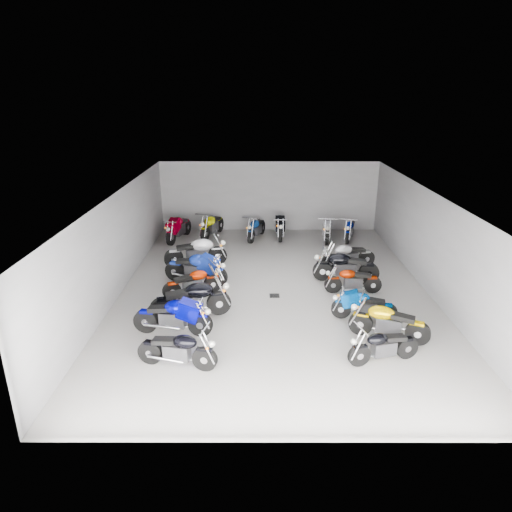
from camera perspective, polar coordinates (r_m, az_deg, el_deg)
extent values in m
plane|color=gray|center=(15.15, 2.26, -4.20)|extent=(14.00, 14.00, 0.00)
cube|color=gray|center=(21.33, 1.64, 7.46)|extent=(10.00, 0.10, 3.20)
cube|color=gray|center=(15.22, -16.83, 1.49)|extent=(0.10, 14.00, 3.20)
cube|color=gray|center=(15.59, 21.03, 1.44)|extent=(0.10, 14.00, 3.20)
cube|color=black|center=(14.15, 2.43, 7.79)|extent=(10.00, 14.00, 0.04)
cube|color=black|center=(14.69, 2.33, -4.98)|extent=(0.32, 0.32, 0.01)
cylinder|color=black|center=(10.96, -6.42, -12.67)|extent=(0.62, 0.25, 0.60)
cylinder|color=black|center=(11.43, -13.07, -11.63)|extent=(0.62, 0.27, 0.60)
cube|color=#2D2D30|center=(11.13, -9.85, -11.75)|extent=(0.66, 0.41, 0.38)
ellipsoid|color=black|center=(10.90, -8.91, -10.55)|extent=(0.71, 0.51, 0.34)
cube|color=black|center=(11.10, -11.40, -10.35)|extent=(0.62, 0.38, 0.17)
cylinder|color=black|center=(12.36, -6.97, -8.50)|extent=(0.68, 0.22, 0.67)
cylinder|color=black|center=(12.80, -13.60, -7.91)|extent=(0.68, 0.24, 0.67)
cube|color=#2D2D30|center=(12.51, -10.37, -7.79)|extent=(0.71, 0.40, 0.42)
ellipsoid|color=#01028B|center=(12.29, -9.44, -6.50)|extent=(0.76, 0.50, 0.37)
cube|color=black|center=(12.48, -11.92, -6.47)|extent=(0.67, 0.37, 0.19)
cylinder|color=black|center=(13.42, -4.66, -5.90)|extent=(0.73, 0.32, 0.72)
cylinder|color=black|center=(13.28, -11.62, -6.56)|extent=(0.74, 0.34, 0.72)
cube|color=#2D2D30|center=(13.27, -8.14, -5.80)|extent=(0.79, 0.51, 0.45)
ellipsoid|color=black|center=(13.15, -7.15, -4.29)|extent=(0.85, 0.62, 0.40)
cube|color=black|center=(13.12, -9.77, -4.71)|extent=(0.74, 0.47, 0.20)
cylinder|color=black|center=(14.88, -5.47, -3.50)|extent=(0.59, 0.36, 0.59)
cylinder|color=black|center=(14.54, -10.47, -4.34)|extent=(0.60, 0.38, 0.59)
cube|color=#2D2D30|center=(14.66, -7.96, -3.59)|extent=(0.66, 0.51, 0.37)
ellipsoid|color=#A21D00|center=(14.60, -7.25, -2.39)|extent=(0.73, 0.60, 0.33)
cube|color=black|center=(14.49, -9.12, -2.83)|extent=(0.62, 0.47, 0.17)
cylinder|color=black|center=(15.31, -4.84, -2.59)|extent=(0.71, 0.35, 0.70)
cylinder|color=black|center=(15.96, -10.08, -1.87)|extent=(0.71, 0.37, 0.70)
cube|color=#2D2D30|center=(15.58, -7.54, -1.85)|extent=(0.78, 0.53, 0.44)
ellipsoid|color=#1632AB|center=(15.35, -6.79, -0.75)|extent=(0.84, 0.65, 0.39)
cube|color=black|center=(15.62, -8.74, -0.65)|extent=(0.73, 0.50, 0.20)
cylinder|color=black|center=(17.21, -4.85, 0.03)|extent=(0.73, 0.28, 0.71)
cylinder|color=black|center=(17.13, -10.23, -0.32)|extent=(0.73, 0.30, 0.71)
cube|color=#2D2D30|center=(17.12, -7.55, 0.21)|extent=(0.78, 0.47, 0.45)
ellipsoid|color=silver|center=(17.02, -6.78, 1.40)|extent=(0.83, 0.58, 0.40)
cube|color=black|center=(17.00, -8.80, 1.12)|extent=(0.73, 0.44, 0.20)
cylinder|color=black|center=(11.33, 12.78, -12.02)|extent=(0.57, 0.26, 0.56)
cylinder|color=black|center=(11.93, 18.32, -10.84)|extent=(0.58, 0.28, 0.56)
cube|color=#2D2D30|center=(11.57, 15.67, -11.05)|extent=(0.62, 0.41, 0.35)
ellipsoid|color=black|center=(11.34, 14.94, -10.01)|extent=(0.67, 0.50, 0.32)
cube|color=black|center=(11.59, 17.00, -9.74)|extent=(0.58, 0.38, 0.16)
cylinder|color=black|center=(12.65, 12.93, -8.24)|extent=(0.65, 0.35, 0.64)
cylinder|color=black|center=(12.59, 19.56, -9.09)|extent=(0.65, 0.37, 0.64)
cube|color=#2D2D30|center=(12.55, 16.28, -8.28)|extent=(0.72, 0.51, 0.40)
ellipsoid|color=#C49900|center=(12.42, 15.40, -6.83)|extent=(0.78, 0.62, 0.36)
cube|color=black|center=(12.42, 17.88, -7.32)|extent=(0.67, 0.48, 0.18)
cylinder|color=black|center=(13.43, 10.58, -6.51)|extent=(0.58, 0.23, 0.57)
cylinder|color=black|center=(13.50, 16.09, -6.86)|extent=(0.58, 0.25, 0.57)
cube|color=#2D2D30|center=(13.41, 13.37, -6.35)|extent=(0.62, 0.38, 0.36)
ellipsoid|color=navy|center=(13.28, 12.62, -5.19)|extent=(0.66, 0.47, 0.32)
cube|color=black|center=(13.32, 14.68, -5.46)|extent=(0.58, 0.35, 0.16)
cylinder|color=black|center=(15.00, 9.60, -3.56)|extent=(0.57, 0.12, 0.57)
cylinder|color=black|center=(15.27, 14.37, -3.49)|extent=(0.57, 0.14, 0.57)
cube|color=#2D2D30|center=(15.08, 12.03, -3.22)|extent=(0.58, 0.27, 0.36)
ellipsoid|color=#791700|center=(14.94, 11.37, -2.23)|extent=(0.61, 0.36, 0.32)
cube|color=black|center=(15.05, 13.15, -2.33)|extent=(0.54, 0.25, 0.16)
cylinder|color=black|center=(15.90, 8.32, -1.86)|extent=(0.70, 0.22, 0.69)
cylinder|color=black|center=(16.04, 13.93, -2.06)|extent=(0.71, 0.24, 0.69)
cube|color=#2D2D30|center=(15.91, 11.16, -1.60)|extent=(0.74, 0.40, 0.43)
ellipsoid|color=black|center=(15.77, 10.39, -0.40)|extent=(0.78, 0.51, 0.39)
cube|color=black|center=(15.84, 12.48, -0.63)|extent=(0.69, 0.38, 0.20)
cylinder|color=black|center=(16.83, 9.24, -0.77)|extent=(0.65, 0.29, 0.64)
cylinder|color=black|center=(17.45, 13.60, -0.32)|extent=(0.66, 0.31, 0.64)
cube|color=#2D2D30|center=(17.09, 11.48, -0.23)|extent=(0.71, 0.46, 0.40)
ellipsoid|color=#9F9EA2|center=(16.89, 10.89, 0.73)|extent=(0.76, 0.57, 0.36)
cube|color=black|center=(17.14, 12.51, 0.75)|extent=(0.66, 0.43, 0.18)
cylinder|color=black|center=(19.69, -10.59, 2.31)|extent=(0.33, 0.71, 0.70)
cylinder|color=black|center=(21.06, -8.70, 3.57)|extent=(0.35, 0.72, 0.70)
cube|color=#2D2D30|center=(20.34, -9.63, 3.25)|extent=(0.51, 0.78, 0.44)
ellipsoid|color=#9B001B|center=(20.04, -9.98, 4.02)|extent=(0.63, 0.84, 0.39)
cube|color=black|center=(20.56, -9.27, 4.35)|extent=(0.48, 0.73, 0.20)
cylinder|color=black|center=(20.01, -6.39, 2.76)|extent=(0.35, 0.68, 0.67)
cylinder|color=black|center=(21.33, -4.61, 3.90)|extent=(0.37, 0.69, 0.67)
cube|color=#2D2D30|center=(20.64, -5.48, 3.63)|extent=(0.53, 0.75, 0.42)
ellipsoid|color=#B9C201|center=(20.34, -5.79, 4.37)|extent=(0.64, 0.81, 0.38)
cube|color=black|center=(20.85, -5.12, 4.66)|extent=(0.49, 0.70, 0.19)
cylinder|color=black|center=(19.63, -0.63, 2.49)|extent=(0.33, 0.64, 0.63)
cylinder|color=black|center=(20.92, 0.69, 3.58)|extent=(0.34, 0.64, 0.63)
cube|color=#2D2D30|center=(20.24, 0.05, 3.32)|extent=(0.49, 0.70, 0.39)
ellipsoid|color=navy|center=(19.96, -0.15, 4.02)|extent=(0.59, 0.76, 0.35)
cube|color=black|center=(20.45, 0.34, 4.29)|extent=(0.46, 0.66, 0.18)
cylinder|color=black|center=(19.82, 3.07, 2.71)|extent=(0.15, 0.68, 0.68)
cylinder|color=black|center=(21.30, 2.82, 3.93)|extent=(0.17, 0.68, 0.68)
cube|color=#2D2D30|center=(20.53, 2.95, 3.63)|extent=(0.33, 0.70, 0.43)
ellipsoid|color=black|center=(20.21, 3.00, 4.37)|extent=(0.43, 0.73, 0.38)
cube|color=black|center=(20.77, 2.91, 4.68)|extent=(0.30, 0.65, 0.19)
cylinder|color=black|center=(19.60, 8.87, 2.25)|extent=(0.22, 0.67, 0.65)
cylinder|color=black|center=(21.02, 8.85, 3.46)|extent=(0.24, 0.67, 0.65)
cube|color=#2D2D30|center=(20.28, 8.87, 3.15)|extent=(0.40, 0.70, 0.41)
ellipsoid|color=#ADADB4|center=(19.97, 8.93, 3.87)|extent=(0.50, 0.75, 0.37)
cube|color=black|center=(20.51, 8.91, 4.18)|extent=(0.37, 0.66, 0.19)
cylinder|color=black|center=(19.94, 11.39, 2.34)|extent=(0.31, 0.62, 0.61)
cylinder|color=black|center=(21.27, 11.86, 3.41)|extent=(0.33, 0.63, 0.61)
cube|color=#2D2D30|center=(20.58, 11.65, 3.15)|extent=(0.47, 0.68, 0.38)
ellipsoid|color=#021389|center=(20.29, 11.64, 3.82)|extent=(0.57, 0.74, 0.35)
cube|color=black|center=(20.80, 11.81, 4.09)|extent=(0.44, 0.64, 0.17)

